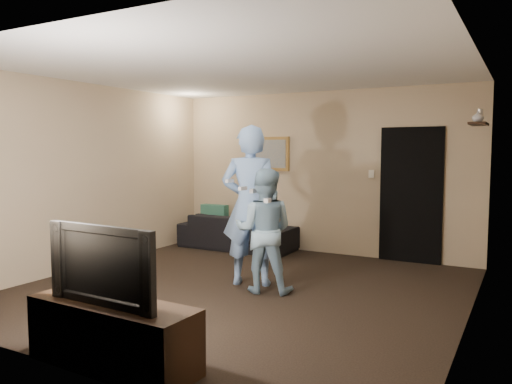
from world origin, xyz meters
The scene contains 19 objects.
ground centered at (0.00, 0.00, 0.00)m, with size 5.00×5.00×0.00m, color black.
ceiling centered at (0.00, 0.00, 2.60)m, with size 5.00×5.00×0.04m, color silver.
wall_back centered at (0.00, 2.50, 1.30)m, with size 5.00×0.04×2.60m, color tan.
wall_front centered at (0.00, -2.50, 1.30)m, with size 5.00×0.04×2.60m, color tan.
wall_left centered at (-2.50, 0.00, 1.30)m, with size 0.04×5.00×2.60m, color tan.
wall_right centered at (2.50, 0.00, 1.30)m, with size 0.04×5.00×2.60m, color tan.
sofa centered at (-1.32, 2.10, 0.29)m, with size 1.97×0.77×0.57m, color black.
throw_pillow centered at (-1.78, 2.10, 0.48)m, with size 0.48×0.15×0.48m, color #1B5242.
painting_frame centered at (-0.90, 2.48, 1.60)m, with size 0.72×0.05×0.57m, color olive.
painting_canvas centered at (-0.90, 2.45, 1.60)m, with size 0.62×0.01×0.47m, color slate.
doorway centered at (1.45, 2.47, 1.00)m, with size 0.90×0.06×2.00m, color black.
light_switch centered at (0.85, 2.48, 1.30)m, with size 0.08×0.02×0.12m, color silver.
wall_shelf centered at (2.39, 1.80, 1.99)m, with size 0.20×0.60×0.03m, color black.
shelf_vase centered at (2.39, 1.66, 2.07)m, with size 0.13×0.13×0.14m, color #BBBAC0.
shelf_figurine centered at (2.39, 1.93, 2.09)m, with size 0.06×0.06×0.18m, color silver.
tv_console centered at (0.21, -2.32, 0.25)m, with size 1.43×0.46×0.51m, color black.
television centered at (0.21, -2.32, 0.81)m, with size 1.05×0.14×0.61m, color black.
wii_player_left centered at (-0.02, 0.25, 0.98)m, with size 0.84×0.69×1.97m.
wii_player_right centered at (0.27, 0.05, 0.73)m, with size 0.83×0.73×1.45m.
Camera 1 is at (2.97, -5.05, 1.67)m, focal length 35.00 mm.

